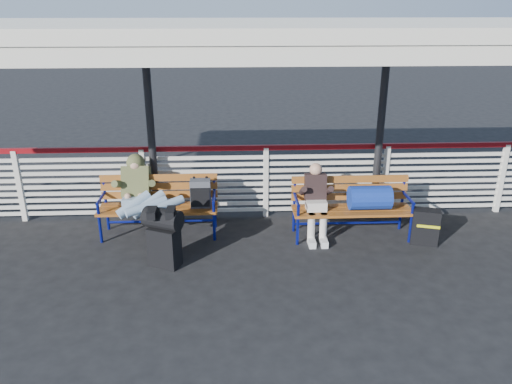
{
  "coord_description": "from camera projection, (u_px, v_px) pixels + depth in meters",
  "views": [
    {
      "loc": [
        -0.54,
        -5.86,
        3.39
      ],
      "look_at": [
        -0.21,
        1.0,
        0.78
      ],
      "focal_mm": 35.0,
      "sensor_mm": 36.0,
      "label": 1
    }
  ],
  "objects": [
    {
      "name": "fence",
      "position": [
        266.0,
        179.0,
        8.24
      ],
      "size": [
        12.08,
        0.08,
        1.24
      ],
      "color": "silver",
      "rests_on": "ground"
    },
    {
      "name": "suitcase_side",
      "position": [
        425.0,
        227.0,
        7.41
      ],
      "size": [
        0.44,
        0.33,
        0.54
      ],
      "rotation": [
        0.0,
        0.0,
        -0.28
      ],
      "color": "black",
      "rests_on": "ground"
    },
    {
      "name": "luggage_stack",
      "position": [
        164.0,
        235.0,
        6.71
      ],
      "size": [
        0.58,
        0.47,
        0.84
      ],
      "rotation": [
        0.0,
        0.0,
        -0.43
      ],
      "color": "black",
      "rests_on": "ground"
    },
    {
      "name": "bench_right",
      "position": [
        361.0,
        200.0,
        7.53
      ],
      "size": [
        1.8,
        0.56,
        0.92
      ],
      "color": "#B05D22",
      "rests_on": "ground"
    },
    {
      "name": "traveler_man",
      "position": [
        145.0,
        199.0,
        7.25
      ],
      "size": [
        0.94,
        1.64,
        0.77
      ],
      "color": "#7D93A8",
      "rests_on": "ground"
    },
    {
      "name": "companion_person",
      "position": [
        316.0,
        201.0,
        7.5
      ],
      "size": [
        0.32,
        0.66,
        1.15
      ],
      "color": "beige",
      "rests_on": "ground"
    },
    {
      "name": "ground",
      "position": [
        275.0,
        272.0,
        6.7
      ],
      "size": [
        60.0,
        60.0,
        0.0
      ],
      "primitive_type": "plane",
      "color": "black",
      "rests_on": "ground"
    },
    {
      "name": "bench_left",
      "position": [
        170.0,
        198.0,
        7.63
      ],
      "size": [
        1.8,
        0.56,
        0.92
      ],
      "color": "#B05D22",
      "rests_on": "ground"
    },
    {
      "name": "canopy",
      "position": [
        272.0,
        31.0,
        6.43
      ],
      "size": [
        12.6,
        3.6,
        3.16
      ],
      "color": "silver",
      "rests_on": "ground"
    }
  ]
}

